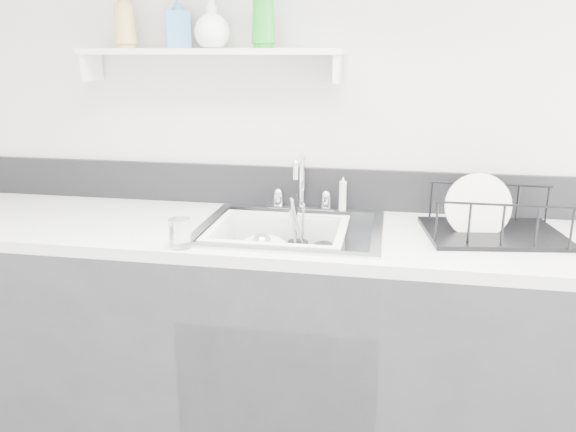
% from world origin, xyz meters
% --- Properties ---
extents(counter_run, '(3.20, 0.62, 0.92)m').
position_xyz_m(counter_run, '(0.00, 1.19, 0.46)').
color(counter_run, '#2B2B2E').
rests_on(counter_run, ground).
extents(backsplash, '(3.20, 0.02, 0.16)m').
position_xyz_m(backsplash, '(0.00, 1.49, 1.00)').
color(backsplash, black).
rests_on(backsplash, counter_run).
extents(sink, '(0.64, 0.52, 0.20)m').
position_xyz_m(sink, '(0.00, 1.19, 0.83)').
color(sink, silver).
rests_on(sink, counter_run).
extents(faucet, '(0.26, 0.18, 0.23)m').
position_xyz_m(faucet, '(0.00, 1.44, 0.98)').
color(faucet, silver).
rests_on(faucet, counter_run).
extents(side_sprayer, '(0.03, 0.03, 0.14)m').
position_xyz_m(side_sprayer, '(0.16, 1.44, 0.99)').
color(side_sprayer, silver).
rests_on(side_sprayer, counter_run).
extents(wall_shelf, '(1.00, 0.16, 0.12)m').
position_xyz_m(wall_shelf, '(-0.35, 1.42, 1.51)').
color(wall_shelf, silver).
rests_on(wall_shelf, room_shell).
extents(wash_tub, '(0.56, 0.50, 0.18)m').
position_xyz_m(wash_tub, '(-0.04, 1.16, 0.84)').
color(wash_tub, silver).
rests_on(wash_tub, sink).
extents(plate_stack, '(0.24, 0.24, 0.10)m').
position_xyz_m(plate_stack, '(-0.09, 1.19, 0.79)').
color(plate_stack, white).
rests_on(plate_stack, wash_tub).
extents(utensil_cup, '(0.08, 0.08, 0.25)m').
position_xyz_m(utensil_cup, '(0.02, 1.22, 0.82)').
color(utensil_cup, black).
rests_on(utensil_cup, wash_tub).
extents(ladle, '(0.30, 0.29, 0.09)m').
position_xyz_m(ladle, '(-0.06, 1.20, 0.81)').
color(ladle, silver).
rests_on(ladle, wash_tub).
extents(tumbler_in_tub, '(0.09, 0.09, 0.09)m').
position_xyz_m(tumbler_in_tub, '(0.11, 1.22, 0.81)').
color(tumbler_in_tub, white).
rests_on(tumbler_in_tub, wash_tub).
extents(tumbler_counter, '(0.09, 0.09, 0.09)m').
position_xyz_m(tumbler_counter, '(-0.31, 0.93, 0.97)').
color(tumbler_counter, white).
rests_on(tumbler_counter, counter_run).
extents(dish_rack, '(0.49, 0.39, 0.16)m').
position_xyz_m(dish_rack, '(0.69, 1.24, 1.00)').
color(dish_rack, black).
rests_on(dish_rack, counter_run).
extents(bowl_small, '(0.13, 0.13, 0.03)m').
position_xyz_m(bowl_small, '(0.07, 1.12, 0.78)').
color(bowl_small, white).
rests_on(bowl_small, wash_tub).
extents(soap_bottle_a, '(0.10, 0.10, 0.22)m').
position_xyz_m(soap_bottle_a, '(-0.67, 1.41, 1.64)').
color(soap_bottle_a, tan).
rests_on(soap_bottle_a, wall_shelf).
extents(soap_bottle_b, '(0.12, 0.12, 0.20)m').
position_xyz_m(soap_bottle_b, '(-0.47, 1.42, 1.63)').
color(soap_bottle_b, teal).
rests_on(soap_bottle_b, wall_shelf).
extents(soap_bottle_c, '(0.16, 0.16, 0.17)m').
position_xyz_m(soap_bottle_c, '(-0.33, 1.40, 1.61)').
color(soap_bottle_c, white).
rests_on(soap_bottle_c, wall_shelf).
extents(soap_bottle_d, '(0.11, 0.12, 0.23)m').
position_xyz_m(soap_bottle_d, '(-0.14, 1.41, 1.65)').
color(soap_bottle_d, '#1D9B20').
rests_on(soap_bottle_d, wall_shelf).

